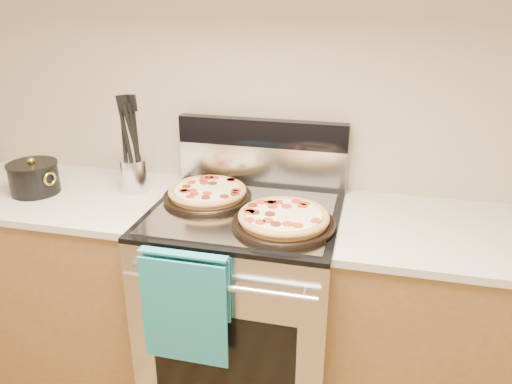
% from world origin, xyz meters
% --- Properties ---
extents(wall_back, '(4.00, 0.00, 4.00)m').
position_xyz_m(wall_back, '(0.00, 2.00, 1.35)').
color(wall_back, tan).
rests_on(wall_back, ground).
extents(range_body, '(0.76, 0.68, 0.90)m').
position_xyz_m(range_body, '(0.00, 1.65, 0.45)').
color(range_body, '#B7B7BC').
rests_on(range_body, ground).
extents(oven_window, '(0.56, 0.01, 0.40)m').
position_xyz_m(oven_window, '(0.00, 1.31, 0.45)').
color(oven_window, black).
rests_on(oven_window, range_body).
extents(cooktop, '(0.76, 0.68, 0.02)m').
position_xyz_m(cooktop, '(0.00, 1.65, 0.91)').
color(cooktop, black).
rests_on(cooktop, range_body).
extents(backsplash_lower, '(0.76, 0.06, 0.18)m').
position_xyz_m(backsplash_lower, '(0.00, 1.96, 1.01)').
color(backsplash_lower, silver).
rests_on(backsplash_lower, cooktop).
extents(backsplash_upper, '(0.76, 0.06, 0.12)m').
position_xyz_m(backsplash_upper, '(0.00, 1.96, 1.16)').
color(backsplash_upper, black).
rests_on(backsplash_upper, backsplash_lower).
extents(oven_handle, '(0.70, 0.03, 0.03)m').
position_xyz_m(oven_handle, '(0.00, 1.27, 0.80)').
color(oven_handle, silver).
rests_on(oven_handle, range_body).
extents(dish_towel, '(0.32, 0.05, 0.42)m').
position_xyz_m(dish_towel, '(-0.12, 1.27, 0.70)').
color(dish_towel, teal).
rests_on(dish_towel, oven_handle).
extents(foil_sheet, '(0.70, 0.55, 0.01)m').
position_xyz_m(foil_sheet, '(0.00, 1.62, 0.92)').
color(foil_sheet, gray).
rests_on(foil_sheet, cooktop).
extents(cabinet_left, '(1.00, 0.62, 0.88)m').
position_xyz_m(cabinet_left, '(-0.88, 1.68, 0.44)').
color(cabinet_left, brown).
rests_on(cabinet_left, ground).
extents(countertop_left, '(1.02, 0.64, 0.03)m').
position_xyz_m(countertop_left, '(-0.88, 1.68, 0.90)').
color(countertop_left, '#B7B0A4').
rests_on(countertop_left, cabinet_left).
extents(cabinet_right, '(1.00, 0.62, 0.88)m').
position_xyz_m(cabinet_right, '(0.88, 1.68, 0.44)').
color(cabinet_right, brown).
rests_on(cabinet_right, ground).
extents(countertop_right, '(1.02, 0.64, 0.03)m').
position_xyz_m(countertop_right, '(0.88, 1.68, 0.90)').
color(countertop_right, '#B7B0A4').
rests_on(countertop_right, cabinet_right).
extents(pepperoni_pizza_back, '(0.39, 0.39, 0.05)m').
position_xyz_m(pepperoni_pizza_back, '(-0.18, 1.72, 0.95)').
color(pepperoni_pizza_back, '#AA7733').
rests_on(pepperoni_pizza_back, foil_sheet).
extents(pepperoni_pizza_front, '(0.39, 0.39, 0.05)m').
position_xyz_m(pepperoni_pizza_front, '(0.18, 1.54, 0.95)').
color(pepperoni_pizza_front, '#AA7733').
rests_on(pepperoni_pizza_front, foil_sheet).
extents(utensil_crock, '(0.14, 0.14, 0.15)m').
position_xyz_m(utensil_crock, '(-0.54, 1.76, 0.98)').
color(utensil_crock, silver).
rests_on(utensil_crock, countertop_left).
extents(saucepan, '(0.26, 0.26, 0.13)m').
position_xyz_m(saucepan, '(-0.95, 1.64, 0.97)').
color(saucepan, black).
rests_on(saucepan, countertop_left).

